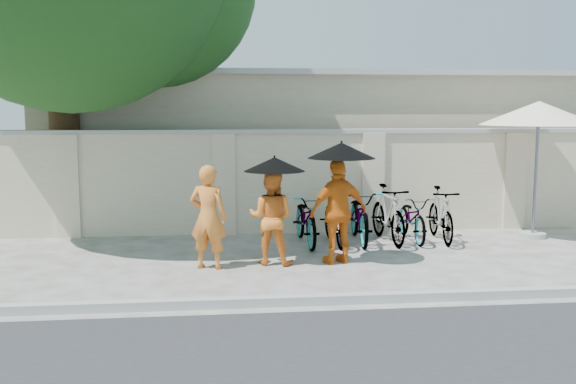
{
  "coord_description": "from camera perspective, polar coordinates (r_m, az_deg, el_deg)",
  "views": [
    {
      "loc": [
        -1.1,
        -9.58,
        2.5
      ],
      "look_at": [
        0.05,
        1.03,
        1.1
      ],
      "focal_mm": 40.0,
      "sensor_mm": 36.0,
      "label": 1
    }
  ],
  "objects": [
    {
      "name": "parasol_center",
      "position": [
        10.09,
        -1.21,
        2.48
      ],
      "size": [
        0.97,
        0.97,
        0.87
      ],
      "color": "black",
      "rests_on": "ground"
    },
    {
      "name": "kerb",
      "position": [
        8.32,
        1.69,
        -9.58
      ],
      "size": [
        40.0,
        0.16,
        0.12
      ],
      "primitive_type": "cube",
      "color": "#9F9F9F",
      "rests_on": "ground"
    },
    {
      "name": "bike_2",
      "position": [
        12.06,
        6.42,
        -2.11
      ],
      "size": [
        0.81,
        1.95,
        1.0
      ],
      "primitive_type": "imported",
      "rotation": [
        0.0,
        0.0,
        -0.07
      ],
      "color": "slate",
      "rests_on": "ground"
    },
    {
      "name": "bike_3",
      "position": [
        12.09,
        8.88,
        -1.95
      ],
      "size": [
        0.64,
        1.83,
        1.08
      ],
      "primitive_type": "imported",
      "rotation": [
        0.0,
        0.0,
        0.07
      ],
      "color": "slate",
      "rests_on": "ground"
    },
    {
      "name": "monk_right",
      "position": [
        10.33,
        4.52,
        -1.75
      ],
      "size": [
        1.07,
        0.7,
        1.7
      ],
      "primitive_type": "imported",
      "rotation": [
        0.0,
        0.0,
        3.46
      ],
      "color": "orange",
      "rests_on": "ground"
    },
    {
      "name": "bike_0",
      "position": [
        11.82,
        1.66,
        -2.41
      ],
      "size": [
        0.71,
        1.83,
        0.95
      ],
      "primitive_type": "imported",
      "rotation": [
        0.0,
        0.0,
        0.05
      ],
      "color": "slate",
      "rests_on": "ground"
    },
    {
      "name": "bike_5",
      "position": [
        12.41,
        13.42,
        -1.96
      ],
      "size": [
        0.62,
        1.73,
        1.02
      ],
      "primitive_type": "imported",
      "rotation": [
        0.0,
        0.0,
        -0.08
      ],
      "color": "slate",
      "rests_on": "ground"
    },
    {
      "name": "building_behind",
      "position": [
        16.89,
        4.39,
        4.39
      ],
      "size": [
        14.0,
        6.0,
        3.2
      ],
      "primitive_type": "cube",
      "color": "#BBB095",
      "rests_on": "ground"
    },
    {
      "name": "patio_umbrella",
      "position": [
        13.13,
        21.39,
        6.42
      ],
      "size": [
        2.63,
        2.63,
        2.63
      ],
      "rotation": [
        0.0,
        0.0,
        0.22
      ],
      "color": "#9F9F9F",
      "rests_on": "ground"
    },
    {
      "name": "monk_center",
      "position": [
        10.27,
        -1.51,
        -2.28
      ],
      "size": [
        0.88,
        0.78,
        1.52
      ],
      "primitive_type": "imported",
      "rotation": [
        0.0,
        0.0,
        2.82
      ],
      "color": "orange",
      "rests_on": "ground"
    },
    {
      "name": "ground",
      "position": [
        9.96,
        0.34,
        -7.06
      ],
      "size": [
        80.0,
        80.0,
        0.0
      ],
      "primitive_type": "plane",
      "color": "#B4B4B3"
    },
    {
      "name": "bike_4",
      "position": [
        12.37,
        11.0,
        -2.28
      ],
      "size": [
        0.59,
        1.66,
        0.87
      ],
      "primitive_type": "imported",
      "rotation": [
        0.0,
        0.0,
        -0.01
      ],
      "color": "slate",
      "rests_on": "ground"
    },
    {
      "name": "monk_left",
      "position": [
        10.05,
        -7.1,
        -2.22
      ],
      "size": [
        0.69,
        0.56,
        1.63
      ],
      "primitive_type": "imported",
      "rotation": [
        0.0,
        0.0,
        2.82
      ],
      "color": "orange",
      "rests_on": "ground"
    },
    {
      "name": "bike_1",
      "position": [
        11.83,
        4.15,
        -2.19
      ],
      "size": [
        0.53,
        1.74,
        1.04
      ],
      "primitive_type": "imported",
      "rotation": [
        0.0,
        0.0,
        0.02
      ],
      "color": "slate",
      "rests_on": "ground"
    },
    {
      "name": "compound_wall",
      "position": [
        13.03,
        3.11,
        0.85
      ],
      "size": [
        20.0,
        0.3,
        2.0
      ],
      "primitive_type": "cube",
      "color": "beige",
      "rests_on": "ground"
    },
    {
      "name": "parasol_right",
      "position": [
        10.15,
        4.77,
        3.7
      ],
      "size": [
        1.09,
        1.09,
        1.0
      ],
      "color": "black",
      "rests_on": "ground"
    }
  ]
}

